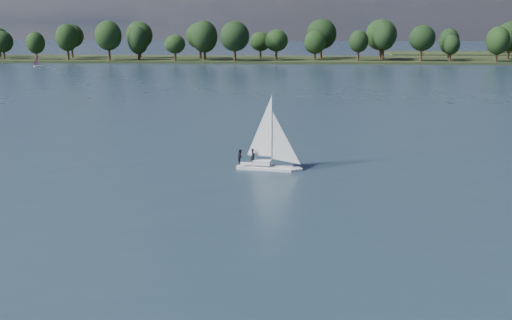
% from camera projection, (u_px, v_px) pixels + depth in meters
% --- Properties ---
extents(ground, '(700.00, 700.00, 0.00)m').
position_uv_depth(ground, '(265.00, 97.00, 113.48)').
color(ground, '#233342').
rests_on(ground, ground).
extents(far_shore, '(660.00, 40.00, 1.50)m').
position_uv_depth(far_shore, '(277.00, 60.00, 222.13)').
color(far_shore, black).
rests_on(far_shore, ground).
extents(sailboat, '(6.27, 2.67, 8.00)m').
position_uv_depth(sailboat, '(265.00, 148.00, 57.37)').
color(sailboat, silver).
rests_on(sailboat, ground).
extents(dinghy_pink, '(2.70, 2.66, 4.35)m').
position_uv_depth(dinghy_pink, '(38.00, 63.00, 191.49)').
color(dinghy_pink, white).
rests_on(dinghy_pink, ground).
extents(treeline, '(561.89, 74.52, 18.61)m').
position_uv_depth(treeline, '(245.00, 39.00, 217.17)').
color(treeline, black).
rests_on(treeline, ground).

